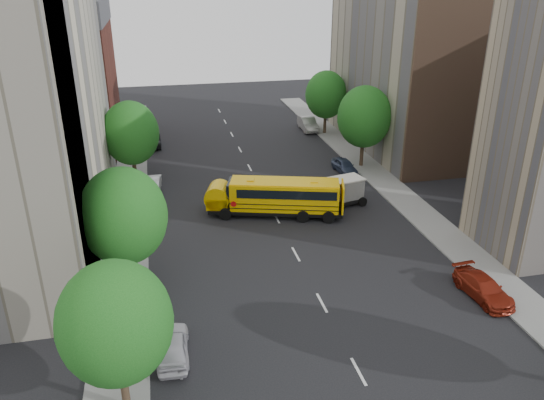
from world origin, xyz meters
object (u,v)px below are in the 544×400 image
object	(u,v)px
street_tree_4	(364,117)
street_tree_1	(123,216)
safari_truck	(333,193)
parked_car_4	(345,166)
parked_car_3	(483,288)
parked_car_5	(308,124)
street_tree_2	(131,133)
street_tree_5	(326,95)
street_tree_0	(115,323)
school_bus	(275,195)
parked_car_1	(152,184)
parked_car_2	(150,140)
parked_car_0	(173,346)

from	to	relation	value
street_tree_4	street_tree_1	bearing A→B (deg)	-140.71
safari_truck	parked_car_4	size ratio (longest dim) A/B	1.51
street_tree_1	parked_car_3	distance (m)	21.75
parked_car_4	parked_car_5	distance (m)	15.14
street_tree_4	parked_car_5	distance (m)	14.63
street_tree_1	parked_car_4	xyz separation A→B (m)	(19.80, 16.78, -4.30)
street_tree_2	street_tree_5	xyz separation A→B (m)	(22.00, 12.00, -0.12)
street_tree_0	street_tree_5	size ratio (longest dim) A/B	0.99
school_bus	parked_car_1	size ratio (longest dim) A/B	2.51
street_tree_5	parked_car_5	size ratio (longest dim) A/B	1.56
safari_truck	parked_car_2	xyz separation A→B (m)	(-14.62, 20.38, -0.53)
parked_car_0	street_tree_2	bearing A→B (deg)	-81.94
street_tree_2	parked_car_2	distance (m)	12.35
safari_truck	parked_car_4	xyz separation A→B (m)	(3.78, 7.61, -0.59)
school_bus	parked_car_2	xyz separation A→B (m)	(-9.59, 20.87, -0.96)
safari_truck	parked_car_3	xyz separation A→B (m)	(4.58, -14.66, -0.59)
street_tree_1	school_bus	distance (m)	14.39
parked_car_0	parked_car_1	distance (m)	22.77
parked_car_2	parked_car_3	world-z (taller)	parked_car_2
parked_car_1	parked_car_4	distance (m)	18.38
parked_car_1	parked_car_3	xyz separation A→B (m)	(19.16, -21.33, -0.07)
parked_car_0	parked_car_1	size ratio (longest dim) A/B	0.92
safari_truck	parked_car_3	world-z (taller)	safari_truck
safari_truck	parked_car_0	world-z (taller)	safari_truck
street_tree_2	safari_truck	size ratio (longest dim) A/B	1.34
street_tree_4	parked_car_1	distance (m)	21.13
street_tree_4	parked_car_4	world-z (taller)	street_tree_4
parked_car_4	safari_truck	bearing A→B (deg)	-120.66
parked_car_4	street_tree_4	bearing A→B (deg)	24.84
street_tree_0	parked_car_5	size ratio (longest dim) A/B	1.54
safari_truck	parked_car_4	bearing A→B (deg)	50.29
parked_car_4	parked_car_0	bearing A→B (deg)	-130.86
street_tree_0	parked_car_3	size ratio (longest dim) A/B	1.67
street_tree_2	parked_car_3	size ratio (longest dim) A/B	1.74
parked_car_3	parked_car_1	bearing A→B (deg)	126.94
street_tree_4	parked_car_3	bearing A→B (deg)	-93.41
school_bus	parked_car_2	world-z (taller)	school_bus
school_bus	parked_car_4	bearing A→B (deg)	59.18
street_tree_5	parked_car_3	world-z (taller)	street_tree_5
street_tree_5	parked_car_4	xyz separation A→B (m)	(-2.20, -13.22, -4.06)
parked_car_2	street_tree_1	bearing A→B (deg)	87.10
street_tree_1	parked_car_2	world-z (taller)	street_tree_1
parked_car_5	parked_car_3	bearing A→B (deg)	-88.58
street_tree_1	parked_car_1	distance (m)	16.46
parked_car_5	parked_car_0	bearing A→B (deg)	-113.99
street_tree_1	school_bus	size ratio (longest dim) A/B	0.73
parked_car_0	parked_car_1	bearing A→B (deg)	-85.07
parked_car_1	street_tree_0	bearing A→B (deg)	91.03
street_tree_0	parked_car_0	distance (m)	5.48
street_tree_2	parked_car_0	size ratio (longest dim) A/B	1.93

